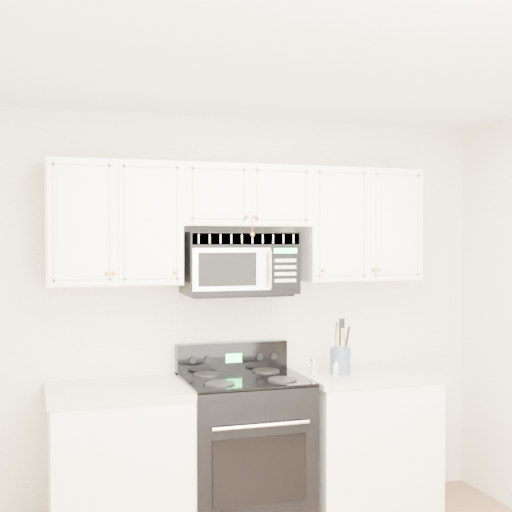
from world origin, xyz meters
name	(u,v)px	position (x,y,z in m)	size (l,w,h in m)	color
room	(347,354)	(0.00, 0.00, 1.30)	(3.51, 3.51, 2.61)	brown
base_cabinet_left	(121,470)	(-0.80, 1.44, 0.43)	(0.86, 0.65, 0.92)	white
base_cabinet_right	(365,446)	(0.80, 1.44, 0.43)	(0.86, 0.65, 0.92)	white
range	(244,449)	(-0.04, 1.44, 0.48)	(0.75, 0.68, 1.12)	black
upper_cabinets	(243,218)	(0.00, 1.58, 1.93)	(2.44, 0.37, 0.75)	white
microwave	(239,263)	(-0.03, 1.57, 1.65)	(0.71, 0.41, 0.39)	black
utensil_crock	(340,360)	(0.62, 1.43, 1.01)	(0.13, 0.13, 0.36)	slate
shaker_salt	(314,366)	(0.45, 1.47, 0.97)	(0.04, 0.04, 0.10)	silver
shaker_pepper	(336,368)	(0.57, 1.39, 0.97)	(0.04, 0.04, 0.09)	silver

